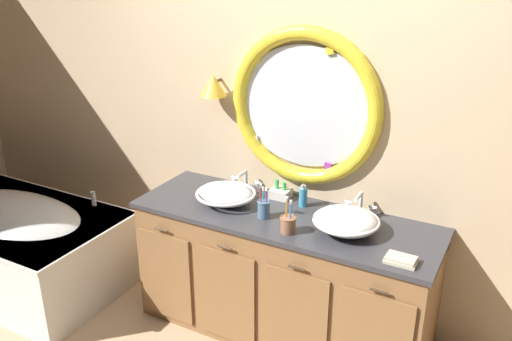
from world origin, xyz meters
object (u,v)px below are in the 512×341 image
soap_dispenser (303,196)px  toiletry_basket (281,193)px  sink_basin_left (226,194)px  folded_hand_towel (401,260)px  sink_basin_right (346,221)px  toothbrush_holder_right (288,224)px  toothbrush_holder_left (264,208)px  bathtub (16,240)px

soap_dispenser → toiletry_basket: bearing=164.6°
sink_basin_left → folded_hand_towel: (1.16, -0.18, -0.05)m
sink_basin_right → toothbrush_holder_right: (-0.28, -0.16, -0.01)m
sink_basin_left → toothbrush_holder_right: bearing=-17.6°
sink_basin_right → soap_dispenser: soap_dispenser is taller
folded_hand_towel → toiletry_basket: size_ratio=1.31×
sink_basin_right → sink_basin_left: bearing=-180.0°
toothbrush_holder_left → toothbrush_holder_right: size_ratio=1.02×
sink_basin_right → soap_dispenser: bearing=151.0°
bathtub → toothbrush_holder_left: size_ratio=7.30×
sink_basin_left → folded_hand_towel: 1.18m
toothbrush_holder_left → toothbrush_holder_right: bearing=-25.5°
sink_basin_right → folded_hand_towel: bearing=-26.6°
bathtub → toothbrush_holder_left: (1.91, 0.33, 0.56)m
sink_basin_left → toothbrush_holder_right: (0.51, -0.16, -0.01)m
toothbrush_holder_left → soap_dispenser: size_ratio=1.48×
toothbrush_holder_left → sink_basin_right: bearing=7.3°
toothbrush_holder_right → soap_dispenser: (-0.07, 0.36, 0.01)m
soap_dispenser → folded_hand_towel: soap_dispenser is taller
sink_basin_left → toiletry_basket: bearing=42.2°
bathtub → toothbrush_holder_left: 2.01m
toothbrush_holder_right → toiletry_basket: bearing=121.0°
folded_hand_towel → bathtub: bearing=-175.6°
toothbrush_holder_left → toiletry_basket: toothbrush_holder_left is taller
sink_basin_left → sink_basin_right: sink_basin_right is taller
sink_basin_right → folded_hand_towel: size_ratio=2.35×
sink_basin_right → soap_dispenser: 0.40m
toothbrush_holder_right → bathtub: bearing=-173.7°
sink_basin_right → toothbrush_holder_right: toothbrush_holder_right is taller
toiletry_basket → bathtub: bearing=-161.1°
sink_basin_left → soap_dispenser: size_ratio=2.55×
toothbrush_holder_right → soap_dispenser: bearing=100.5°
toiletry_basket → sink_basin_left: bearing=-137.8°
toiletry_basket → sink_basin_right: bearing=-24.7°
sink_basin_left → toothbrush_holder_left: (0.30, -0.06, -0.00)m
bathtub → sink_basin_left: bearing=13.9°
toothbrush_holder_left → toiletry_basket: bearing=96.6°
sink_basin_left → sink_basin_right: bearing=0.0°
bathtub → toothbrush_holder_right: bearing=6.3°
sink_basin_right → toiletry_basket: (-0.53, 0.24, -0.04)m
bathtub → toothbrush_holder_left: bearing=9.9°
toothbrush_holder_right → soap_dispenser: toothbrush_holder_right is taller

